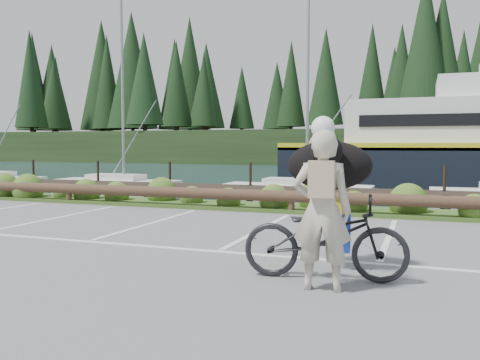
# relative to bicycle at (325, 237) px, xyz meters

# --- Properties ---
(ground) EXTENTS (72.00, 72.00, 0.00)m
(ground) POSITION_rel_bicycle_xyz_m (-1.99, 1.52, -0.57)
(ground) COLOR #5D5D60
(harbor_backdrop) EXTENTS (170.00, 160.00, 30.00)m
(harbor_backdrop) POSITION_rel_bicycle_xyz_m (-1.60, 79.99, -0.57)
(harbor_backdrop) COLOR #1A343E
(harbor_backdrop) RESTS_ON ground
(vegetation_strip) EXTENTS (34.00, 1.60, 0.10)m
(vegetation_strip) POSITION_rel_bicycle_xyz_m (-1.99, 6.82, -0.52)
(vegetation_strip) COLOR #3D5B21
(vegetation_strip) RESTS_ON ground
(log_rail) EXTENTS (32.00, 0.30, 0.60)m
(log_rail) POSITION_rel_bicycle_xyz_m (-1.99, 6.12, -0.57)
(log_rail) COLOR #443021
(log_rail) RESTS_ON ground
(bicycle) EXTENTS (2.23, 0.98, 1.14)m
(bicycle) POSITION_rel_bicycle_xyz_m (0.00, 0.00, 0.00)
(bicycle) COLOR black
(bicycle) RESTS_ON ground
(cyclist) EXTENTS (0.77, 0.55, 1.98)m
(cyclist) POSITION_rel_bicycle_xyz_m (0.05, -0.50, 0.42)
(cyclist) COLOR #BDB4A0
(cyclist) RESTS_ON ground
(dog) EXTENTS (0.73, 1.29, 0.71)m
(dog) POSITION_rel_bicycle_xyz_m (-0.07, 0.69, 0.92)
(dog) COLOR black
(dog) RESTS_ON bicycle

